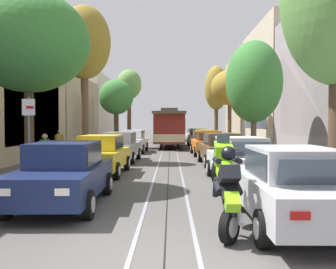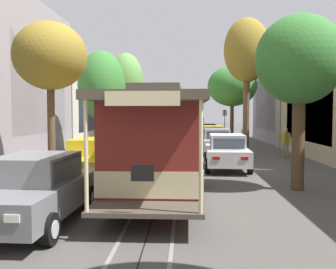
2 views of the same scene
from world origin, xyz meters
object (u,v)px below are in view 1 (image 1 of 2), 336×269
parked_car_brown_mid_right (221,149)px  pedestrian_crossing_far (45,151)px  cable_car_trolley (170,128)px  street_tree_kerb_left_second (84,45)px  parked_car_orange_fourth_right (207,143)px  parked_car_grey_sixth_right (197,137)px  street_sign_post (29,134)px  parked_car_navy_near_left (64,173)px  parked_car_silver_mid_left (120,147)px  motorcycle_with_rider (226,183)px  parked_car_white_fourth_left (133,141)px  street_tree_kerb_left_mid (116,98)px  pedestrian_on_left_pavement (59,142)px  parked_car_yellow_fifth_right (203,139)px  parked_car_yellow_second_left (101,155)px  street_tree_kerb_right_second (254,82)px  street_tree_kerb_left_near (28,42)px  street_tree_kerb_right_mid (230,88)px  parked_car_white_second_right (240,159)px  street_tree_kerb_left_fourth (129,86)px  parked_car_silver_far_right (194,135)px  street_tree_kerb_right_fourth (216,89)px  parked_car_silver_near_right (291,186)px

parked_car_brown_mid_right → pedestrian_crossing_far: 8.29m
cable_car_trolley → pedestrian_crossing_far: cable_car_trolley is taller
street_tree_kerb_left_second → parked_car_orange_fourth_right: bearing=31.0°
parked_car_grey_sixth_right → street_sign_post: size_ratio=1.56×
parked_car_navy_near_left → parked_car_silver_mid_left: bearing=90.5°
parked_car_grey_sixth_right → motorcycle_with_rider: bearing=-93.2°
parked_car_white_fourth_left → street_tree_kerb_left_mid: (-1.85, 4.55, 3.41)m
cable_car_trolley → street_sign_post: (-4.05, -20.33, 0.09)m
pedestrian_on_left_pavement → pedestrian_crossing_far: 6.36m
parked_car_yellow_fifth_right → cable_car_trolley: cable_car_trolley is taller
parked_car_yellow_second_left → street_tree_kerb_right_second: bearing=32.4°
parked_car_orange_fourth_right → street_tree_kerb_left_near: bearing=-120.9°
parked_car_brown_mid_right → parked_car_orange_fourth_right: (-0.12, 5.44, 0.00)m
street_tree_kerb_left_near → street_tree_kerb_right_second: size_ratio=0.99×
street_tree_kerb_left_second → street_tree_kerb_right_mid: size_ratio=1.35×
parked_car_silver_mid_left → street_tree_kerb_left_mid: street_tree_kerb_left_mid is taller
parked_car_grey_sixth_right → street_tree_kerb_right_second: bearing=-83.2°
parked_car_white_second_right → parked_car_orange_fourth_right: bearing=90.3°
street_tree_kerb_right_second → motorcycle_with_rider: 13.42m
parked_car_silver_mid_left → street_tree_kerb_left_fourth: (-1.72, 19.34, 5.31)m
parked_car_white_second_right → parked_car_silver_far_right: size_ratio=0.99×
parked_car_white_fourth_left → parked_car_brown_mid_right: bearing=-55.9°
parked_car_orange_fourth_right → street_tree_kerb_right_fourth: bearing=80.7°
parked_car_navy_near_left → parked_car_silver_far_right: size_ratio=0.99×
street_tree_kerb_right_second → pedestrian_crossing_far: 10.99m
street_tree_kerb_right_mid → pedestrian_crossing_far: 16.64m
parked_car_navy_near_left → parked_car_silver_near_right: same height
parked_car_silver_near_right → street_tree_kerb_left_mid: street_tree_kerb_left_mid is taller
parked_car_yellow_second_left → street_tree_kerb_left_second: 7.38m
parked_car_white_second_right → street_tree_kerb_right_second: size_ratio=0.69×
street_tree_kerb_left_second → parked_car_silver_far_right: bearing=70.7°
pedestrian_on_left_pavement → street_tree_kerb_right_second: bearing=-10.2°
parked_car_silver_near_right → cable_car_trolley: 23.78m
parked_car_yellow_second_left → parked_car_silver_mid_left: bearing=89.3°
parked_car_silver_mid_left → parked_car_yellow_fifth_right: same height
parked_car_silver_mid_left → pedestrian_on_left_pavement: bearing=157.2°
parked_car_yellow_second_left → parked_car_silver_near_right: size_ratio=1.00×
street_tree_kerb_left_fourth → parked_car_yellow_second_left: bearing=-86.1°
street_tree_kerb_left_near → street_sign_post: (0.46, -1.20, -2.92)m
parked_car_navy_near_left → street_tree_kerb_right_second: (7.05, 10.07, 3.44)m
pedestrian_on_left_pavement → parked_car_white_fourth_left: bearing=50.4°
parked_car_silver_near_right → street_tree_kerb_left_mid: bearing=106.9°
parked_car_white_second_right → parked_car_yellow_fifth_right: (0.15, 16.15, 0.00)m
parked_car_silver_far_right → street_tree_kerb_left_near: (-7.23, -28.05, 3.88)m
street_tree_kerb_left_second → parked_car_yellow_fifth_right: bearing=53.4°
cable_car_trolley → street_sign_post: size_ratio=3.23×
parked_car_white_second_right → parked_car_brown_mid_right: bearing=89.3°
pedestrian_on_left_pavement → parked_car_silver_mid_left: bearing=-22.8°
parked_car_white_second_right → parked_car_grey_sixth_right: size_ratio=1.00×
parked_car_navy_near_left → street_tree_kerb_left_near: 5.11m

